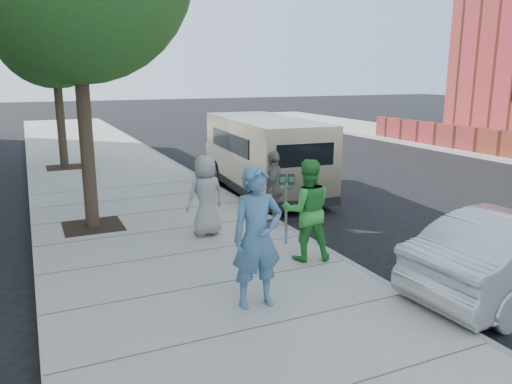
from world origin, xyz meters
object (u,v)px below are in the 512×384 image
Objects in this scene: parking_meter at (286,193)px; person_gray_shirt at (206,196)px; person_green_shirt at (307,210)px; person_officer at (257,238)px; tree_far at (54,24)px; van at (263,154)px; person_striped_polo at (274,189)px.

parking_meter is 1.66m from person_gray_shirt.
person_green_shirt is 2.31m from person_gray_shirt.
person_officer is (-1.59, -2.12, -0.00)m from parking_meter.
person_officer is 1.12× the size of person_green_shirt.
parking_meter is (3.15, -10.28, -3.75)m from tree_far.
tree_far is 8.41m from van.
parking_meter is 0.88m from person_green_shirt.
person_green_shirt is at bearing -74.52° from tree_far.
tree_far is 3.31× the size of person_officer.
parking_meter is 1.18m from person_striped_polo.
van is 3.61× the size of person_striped_polo.
person_striped_polo is at bearing -107.60° from van.
person_officer is at bearing -106.69° from parking_meter.
person_gray_shirt is at bearing 87.70° from person_officer.
tree_far is 13.05m from person_officer.
person_officer is 1.22× the size of person_striped_polo.
person_officer reaches higher than person_striped_polo.
van reaches higher than person_gray_shirt.
tree_far is 11.39m from parking_meter.
person_green_shirt is 2.03m from person_striped_polo.
van is at bearing -140.17° from person_gray_shirt.
parking_meter is 4.83m from van.
person_gray_shirt is at bearing -77.87° from tree_far.
person_officer is at bearing -111.66° from van.
person_striped_polo is (1.49, -0.02, 0.00)m from person_gray_shirt.
van reaches higher than person_green_shirt.
person_officer reaches higher than van.
person_green_shirt is at bearing 44.17° from person_officer.
person_green_shirt is (3.09, -11.15, -3.85)m from tree_far.
person_green_shirt is (1.52, 1.25, -0.10)m from person_officer.
tree_far is at bearing -87.68° from person_gray_shirt.
tree_far is 3.69× the size of person_green_shirt.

